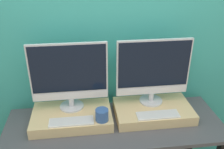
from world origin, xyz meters
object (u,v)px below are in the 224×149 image
at_px(monitor_left, 69,75).
at_px(monitor_right, 153,70).
at_px(keyboard_left, 71,121).
at_px(keyboard_right, 158,115).
at_px(mug, 102,115).

relative_size(monitor_left, monitor_right, 1.00).
distance_m(keyboard_left, monitor_right, 0.72).
height_order(monitor_right, keyboard_right, monitor_right).
bearing_deg(keyboard_right, mug, -180.00).
xyz_separation_m(monitor_left, mug, (0.22, -0.20, -0.24)).
bearing_deg(mug, keyboard_right, 0.00).
bearing_deg(keyboard_right, monitor_right, 90.00).
bearing_deg(monitor_right, monitor_left, 180.00).
bearing_deg(monitor_right, keyboard_right, -90.00).
xyz_separation_m(monitor_right, keyboard_right, (0.00, -0.20, -0.27)).
distance_m(keyboard_left, mug, 0.22).
height_order(monitor_left, monitor_right, same).
height_order(monitor_left, mug, monitor_left).
distance_m(monitor_left, monitor_right, 0.64).
xyz_separation_m(monitor_left, monitor_right, (0.64, 0.00, 0.00)).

